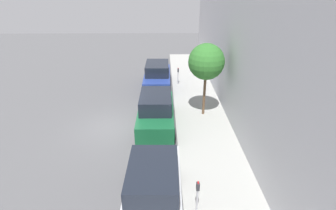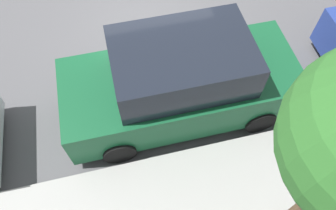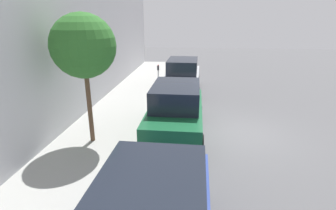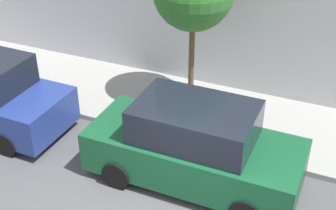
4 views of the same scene
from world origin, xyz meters
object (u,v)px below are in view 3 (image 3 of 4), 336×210
parked_suv_nearest (182,76)px  parking_meter_near (158,73)px  parked_suv_second (176,111)px  street_tree (83,46)px

parked_suv_nearest → parking_meter_near: parked_suv_nearest is taller
parked_suv_second → street_tree: (2.90, 1.20, 2.53)m
parked_suv_second → parked_suv_nearest: bearing=-89.4°
parked_suv_nearest → parked_suv_second: (-0.06, 6.20, 0.00)m
parked_suv_second → street_tree: 4.03m
parked_suv_nearest → street_tree: bearing=69.0°
street_tree → parked_suv_nearest: bearing=-111.0°
parked_suv_second → street_tree: size_ratio=1.10×
parked_suv_nearest → parked_suv_second: bearing=90.6°
parked_suv_second → parking_meter_near: (1.59, -6.50, 0.09)m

